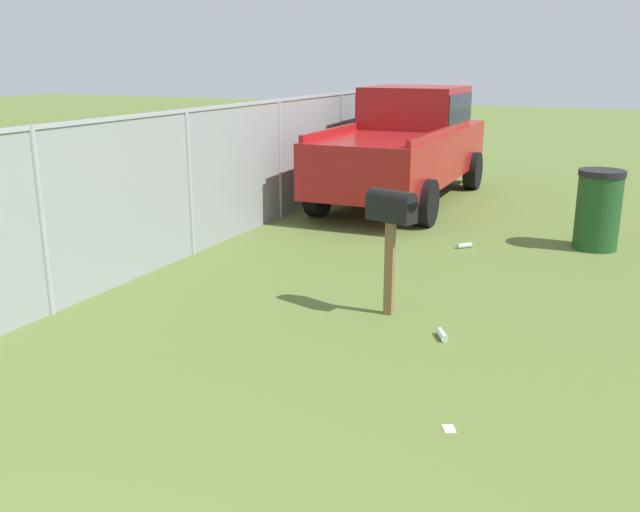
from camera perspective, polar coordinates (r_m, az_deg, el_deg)
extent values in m
cube|color=brown|center=(7.18, 5.77, -1.01)|extent=(0.09, 0.09, 1.00)
cube|color=black|center=(7.03, 5.90, 3.76)|extent=(0.34, 0.55, 0.22)
cylinder|color=black|center=(7.01, 5.93, 4.64)|extent=(0.34, 0.55, 0.20)
cube|color=red|center=(7.12, 6.21, 4.45)|extent=(0.02, 0.04, 0.18)
cube|color=maroon|center=(13.05, 6.91, 8.31)|extent=(5.52, 1.99, 0.90)
cube|color=maroon|center=(13.60, 7.86, 12.10)|extent=(1.90, 1.77, 0.76)
cube|color=black|center=(13.60, 7.86, 12.10)|extent=(1.84, 1.80, 0.53)
cube|color=maroon|center=(12.16, 1.33, 10.29)|extent=(2.85, 0.14, 0.12)
cube|color=maroon|center=(11.61, 9.36, 9.82)|extent=(2.85, 0.14, 0.12)
cylinder|color=black|center=(15.11, 5.45, 7.47)|extent=(0.77, 0.28, 0.76)
cylinder|color=black|center=(14.64, 12.49, 6.90)|extent=(0.77, 0.28, 0.76)
cylinder|color=black|center=(11.78, -0.17, 5.15)|extent=(0.77, 0.28, 0.76)
cylinder|color=black|center=(11.17, 8.71, 4.36)|extent=(0.77, 0.28, 0.76)
cylinder|color=#1E4C1E|center=(10.43, 21.96, 3.34)|extent=(0.60, 0.60, 1.04)
cylinder|color=black|center=(10.33, 22.28, 6.37)|extent=(0.63, 0.63, 0.08)
cylinder|color=#9EA3A8|center=(7.57, -21.97, 2.55)|extent=(0.07, 0.07, 1.97)
cylinder|color=#9EA3A8|center=(9.45, -10.72, 5.91)|extent=(0.07, 0.07, 1.97)
cylinder|color=#9EA3A8|center=(11.60, -3.35, 7.97)|extent=(0.07, 0.07, 1.97)
cylinder|color=#9EA3A8|center=(13.89, 1.70, 9.31)|extent=(0.07, 0.07, 1.97)
cylinder|color=#9EA3A8|center=(16.26, 5.33, 10.21)|extent=(0.07, 0.07, 1.97)
cube|color=#9EA3A8|center=(10.40, -6.84, 12.26)|extent=(12.79, 0.04, 0.04)
cube|color=gray|center=(10.51, -6.67, 7.06)|extent=(12.79, 0.01, 1.97)
cube|color=silver|center=(5.25, 10.61, -13.81)|extent=(0.15, 0.13, 0.01)
cylinder|color=#B2D8BF|center=(10.03, 11.83, 0.85)|extent=(0.21, 0.20, 0.07)
cylinder|color=#B2D8BF|center=(6.78, 10.03, -6.43)|extent=(0.23, 0.17, 0.07)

